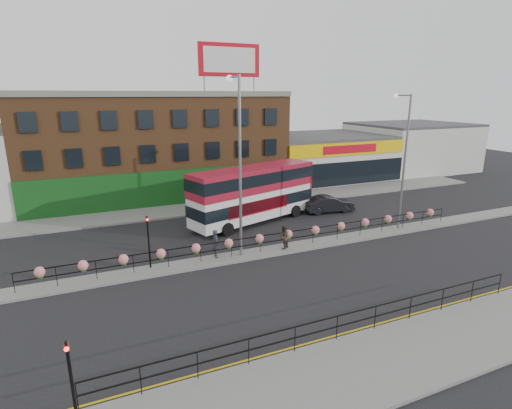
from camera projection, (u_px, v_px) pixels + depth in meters
name	position (u px, v px, depth m)	size (l,w,h in m)	color
ground	(274.00, 252.00, 26.57)	(120.00, 120.00, 0.00)	black
south_pavement	(405.00, 355.00, 15.95)	(60.00, 4.00, 0.15)	slate
north_pavement	(218.00, 206.00, 37.15)	(60.00, 4.00, 0.15)	slate
median	(274.00, 251.00, 26.55)	(60.00, 1.60, 0.15)	slate
yellow_line_inner	(368.00, 327.00, 18.00)	(60.00, 0.10, 0.01)	gold
yellow_line_outer	(371.00, 329.00, 17.84)	(60.00, 0.10, 0.01)	gold
brick_building	(155.00, 144.00, 41.30)	(25.00, 12.21, 10.30)	brown
supermarket	(320.00, 156.00, 49.60)	(15.00, 12.25, 5.30)	silver
warehouse_east	(410.00, 146.00, 55.22)	(14.50, 12.00, 6.30)	#BABBB5
billboard	(229.00, 60.00, 37.25)	(6.00, 0.29, 4.40)	#AF0715
median_railing	(274.00, 237.00, 26.29)	(30.04, 0.56, 1.23)	black
south_railing	(337.00, 322.00, 16.62)	(20.04, 0.05, 1.12)	black
double_decker_bus	(254.00, 189.00, 32.06)	(11.49, 5.92, 4.54)	silver
car	(329.00, 204.00, 35.30)	(4.67, 2.12, 1.48)	black
pedestrian_a	(216.00, 243.00, 25.12)	(0.46, 0.67, 1.81)	#292A32
pedestrian_b	(284.00, 237.00, 26.50)	(0.99, 0.94, 1.61)	#372C20
lamp_column_west	(238.00, 152.00, 24.20)	(0.40, 1.95, 11.10)	slate
lamp_column_east	(403.00, 151.00, 29.39)	(0.36, 1.76, 10.03)	slate
traffic_light_south	(70.00, 368.00, 11.57)	(0.15, 0.28, 3.65)	black
traffic_light_median	(148.00, 231.00, 23.18)	(0.15, 0.28, 3.65)	black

